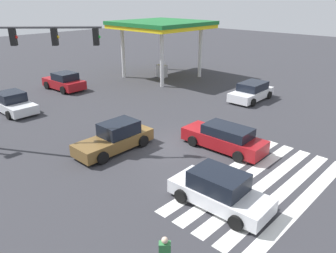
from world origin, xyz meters
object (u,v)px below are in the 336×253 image
car_3 (116,138)px  car_4 (64,82)px  car_2 (224,138)px  traffic_signal_mast (21,59)px  car_1 (252,92)px  car_5 (12,103)px  car_6 (219,190)px

car_3 → car_4: (4.71, 13.70, 0.03)m
car_3 → car_2: bearing=133.6°
traffic_signal_mast → car_1: size_ratio=1.51×
car_4 → car_2: bearing=175.2°
car_4 → car_5: bearing=112.2°
car_2 → car_3: bearing=42.4°
car_4 → car_5: (-5.95, -2.85, -0.07)m
traffic_signal_mast → car_5: bearing=121.1°
car_2 → car_1: bearing=-70.1°
car_3 → car_6: size_ratio=1.08×
car_3 → car_4: 14.49m
traffic_signal_mast → car_6: traffic_signal_mast is taller
traffic_signal_mast → car_4: size_ratio=1.56×
car_2 → car_3: 6.12m
traffic_signal_mast → car_2: bearing=-1.9°
car_1 → car_6: car_6 is taller
car_1 → car_2: (-9.51, -3.82, -0.02)m
car_6 → car_5: bearing=-179.3°
car_2 → car_6: bearing=120.5°
traffic_signal_mast → car_1: bearing=31.5°
car_2 → car_6: size_ratio=1.14×
car_2 → traffic_signal_mast: bearing=41.1°
traffic_signal_mast → car_1: 17.87m
car_5 → car_3: bearing=5.5°
traffic_signal_mast → car_3: 6.38m
car_3 → car_6: car_3 is taller
car_2 → car_5: (-5.52, 15.23, -0.01)m
car_1 → car_5: bearing=-38.7°
traffic_signal_mast → car_4: (7.77, 10.23, -4.37)m
car_5 → car_1: bearing=51.7°
car_1 → car_3: 13.80m
car_1 → car_4: 16.91m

